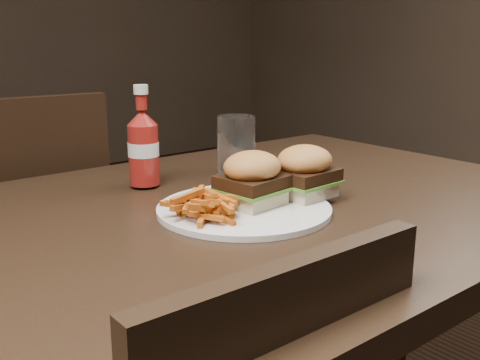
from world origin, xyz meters
TOP-DOWN VIEW (x-y plane):
  - dining_table at (0.00, 0.00)m, footprint 1.20×0.80m
  - chair_far at (-0.20, 0.67)m, footprint 0.46×0.46m
  - plate at (-0.01, -0.03)m, footprint 0.27×0.27m
  - sandwich_half_a at (0.01, -0.03)m, footprint 0.09×0.09m
  - sandwich_half_b at (0.11, -0.05)m, footprint 0.09×0.08m
  - fries_pile at (-0.08, -0.04)m, footprint 0.13×0.13m
  - ketchup_bottle at (-0.05, 0.20)m, footprint 0.06×0.06m
  - tumbler at (0.15, 0.18)m, footprint 0.09×0.09m

SIDE VIEW (x-z plane):
  - chair_far at x=-0.20m, z-range 0.41..0.45m
  - dining_table at x=0.00m, z-range 0.71..0.75m
  - plate at x=-0.01m, z-range 0.75..0.76m
  - sandwich_half_a at x=0.01m, z-range 0.76..0.78m
  - sandwich_half_b at x=0.11m, z-range 0.76..0.78m
  - fries_pile at x=-0.08m, z-range 0.76..0.80m
  - tumbler at x=0.15m, z-range 0.75..0.86m
  - ketchup_bottle at x=-0.05m, z-range 0.76..0.86m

